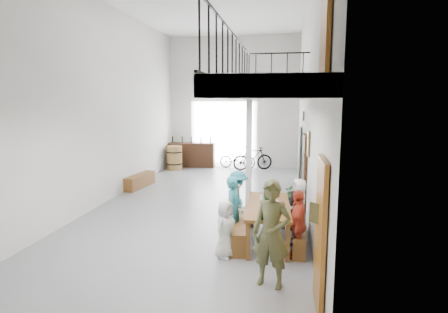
% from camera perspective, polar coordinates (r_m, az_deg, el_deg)
% --- Properties ---
extents(floor, '(12.00, 12.00, 0.00)m').
position_cam_1_polar(floor, '(10.49, -3.19, -7.21)').
color(floor, slate).
rests_on(floor, ground).
extents(room_walls, '(12.00, 12.00, 12.00)m').
position_cam_1_polar(room_walls, '(10.12, -3.36, 12.55)').
color(room_walls, silver).
rests_on(room_walls, ground).
extents(gateway_portal, '(2.80, 0.08, 2.80)m').
position_cam_1_polar(gateway_portal, '(16.07, -0.04, 3.41)').
color(gateway_portal, white).
rests_on(gateway_portal, ground).
extents(right_wall_decor, '(0.07, 8.28, 5.07)m').
position_cam_1_polar(right_wall_decor, '(8.08, 12.77, 0.46)').
color(right_wall_decor, '#915410').
rests_on(right_wall_decor, ground).
extents(balcony, '(1.52, 5.62, 4.00)m').
position_cam_1_polar(balcony, '(6.73, 7.52, 9.45)').
color(balcony, silver).
rests_on(balcony, ground).
extents(tasting_table, '(0.93, 2.09, 0.79)m').
position_cam_1_polar(tasting_table, '(7.59, 6.73, -7.91)').
color(tasting_table, brown).
rests_on(tasting_table, ground).
extents(bench_inner, '(0.54, 1.92, 0.44)m').
position_cam_1_polar(bench_inner, '(7.84, 2.33, -11.05)').
color(bench_inner, brown).
rests_on(bench_inner, ground).
extents(bench_wall, '(0.28, 1.79, 0.41)m').
position_cam_1_polar(bench_wall, '(7.79, 11.35, -11.47)').
color(bench_wall, brown).
rests_on(bench_wall, ground).
extents(tableware, '(0.48, 1.35, 0.35)m').
position_cam_1_polar(tableware, '(7.58, 7.17, -6.22)').
color(tableware, black).
rests_on(tableware, tasting_table).
extents(side_bench, '(0.52, 1.56, 0.43)m').
position_cam_1_polar(side_bench, '(12.68, -12.70, -3.63)').
color(side_bench, brown).
rests_on(side_bench, ground).
extents(oak_barrel, '(0.67, 0.67, 0.98)m').
position_cam_1_polar(oak_barrel, '(15.62, -7.58, -0.18)').
color(oak_barrel, olive).
rests_on(oak_barrel, ground).
extents(serving_counter, '(1.99, 0.67, 1.04)m').
position_cam_1_polar(serving_counter, '(16.17, -4.94, 0.25)').
color(serving_counter, '#3D2513').
rests_on(serving_counter, ground).
extents(counter_bottles, '(1.72, 0.14, 0.28)m').
position_cam_1_polar(counter_bottles, '(16.07, -4.98, 2.57)').
color(counter_bottles, black).
rests_on(counter_bottles, serving_counter).
extents(guest_left_a, '(0.52, 0.61, 1.06)m').
position_cam_1_polar(guest_left_a, '(6.93, 0.17, -10.98)').
color(guest_left_a, silver).
rests_on(guest_left_a, ground).
extents(guest_left_b, '(0.40, 0.54, 1.35)m').
position_cam_1_polar(guest_left_b, '(7.59, 1.56, -8.10)').
color(guest_left_b, '#25747E').
rests_on(guest_left_b, ground).
extents(guest_left_c, '(0.57, 0.64, 1.10)m').
position_cam_1_polar(guest_left_c, '(8.16, 1.88, -7.83)').
color(guest_left_c, silver).
rests_on(guest_left_c, ground).
extents(guest_left_d, '(0.49, 0.83, 1.28)m').
position_cam_1_polar(guest_left_d, '(8.55, 2.09, -6.41)').
color(guest_left_d, '#25747E').
rests_on(guest_left_d, ground).
extents(guest_right_a, '(0.40, 0.77, 1.27)m').
position_cam_1_polar(guest_right_a, '(7.00, 11.22, -10.07)').
color(guest_right_a, '#B9361F').
rests_on(guest_right_a, ground).
extents(guest_right_b, '(0.57, 1.06, 1.09)m').
position_cam_1_polar(guest_right_b, '(7.70, 10.83, -9.03)').
color(guest_right_b, black).
rests_on(guest_right_b, ground).
extents(guest_right_c, '(0.50, 0.65, 1.17)m').
position_cam_1_polar(guest_right_c, '(8.39, 11.33, -7.27)').
color(guest_right_c, silver).
rests_on(guest_right_c, ground).
extents(host_standing, '(0.69, 0.55, 1.67)m').
position_cam_1_polar(host_standing, '(5.87, 7.24, -11.61)').
color(host_standing, '#4A4B2A').
rests_on(host_standing, ground).
extents(potted_plant, '(0.47, 0.42, 0.47)m').
position_cam_1_polar(potted_plant, '(11.04, 10.38, -5.27)').
color(potted_plant, '#1F5522').
rests_on(potted_plant, ground).
extents(bicycle_near, '(1.60, 0.72, 0.81)m').
position_cam_1_polar(bicycle_near, '(15.76, 2.07, -0.35)').
color(bicycle_near, black).
rests_on(bicycle_near, ground).
extents(bicycle_far, '(1.71, 1.05, 1.00)m').
position_cam_1_polar(bicycle_far, '(15.34, 4.40, -0.26)').
color(bicycle_far, black).
rests_on(bicycle_far, ground).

